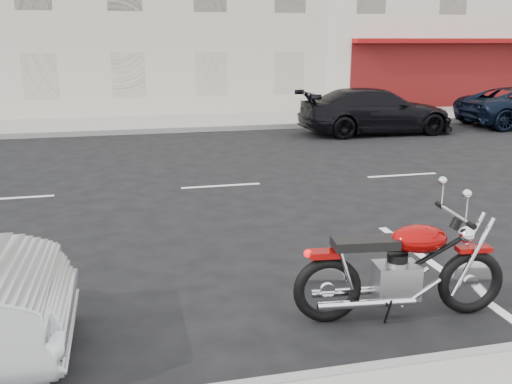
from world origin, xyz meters
TOP-DOWN VIEW (x-y plane):
  - ground at (0.00, 0.00)m, footprint 120.00×120.00m
  - sidewalk_far at (-5.00, 8.70)m, footprint 80.00×3.40m
  - curb_far at (-5.00, 7.00)m, footprint 80.00×0.12m
  - motorcycle at (-0.34, -6.05)m, footprint 2.28×0.75m
  - car_far at (3.86, 5.41)m, footprint 4.84×1.99m

SIDE VIEW (x-z plane):
  - ground at x=0.00m, z-range 0.00..0.00m
  - sidewalk_far at x=-5.00m, z-range 0.00..0.15m
  - curb_far at x=-5.00m, z-range 0.00..0.16m
  - motorcycle at x=-0.34m, z-range -0.05..1.09m
  - car_far at x=3.86m, z-range 0.00..1.40m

